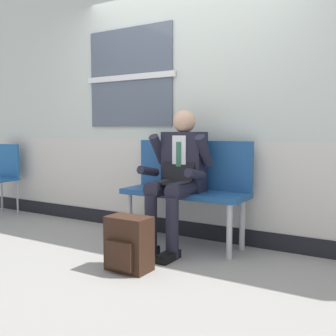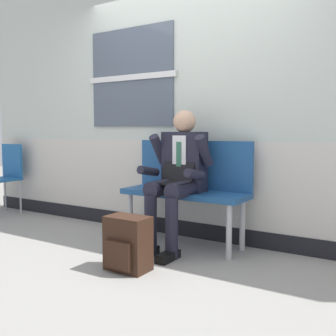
{
  "view_description": "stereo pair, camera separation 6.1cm",
  "coord_description": "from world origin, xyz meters",
  "px_view_note": "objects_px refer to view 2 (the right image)",
  "views": [
    {
      "loc": [
        1.9,
        -2.87,
        1.08
      ],
      "look_at": [
        0.05,
        0.16,
        0.75
      ],
      "focal_mm": 42.46,
      "sensor_mm": 36.0,
      "label": 1
    },
    {
      "loc": [
        1.95,
        -2.83,
        1.08
      ],
      "look_at": [
        0.05,
        0.16,
        0.75
      ],
      "focal_mm": 42.46,
      "sensor_mm": 36.0,
      "label": 2
    }
  ],
  "objects_px": {
    "person_seated": "(177,174)",
    "backpack": "(127,244)",
    "folding_chair": "(7,172)",
    "bench_with_person": "(188,183)"
  },
  "relations": [
    {
      "from": "person_seated",
      "to": "bench_with_person",
      "type": "bearing_deg",
      "value": 90.0
    },
    {
      "from": "bench_with_person",
      "to": "folding_chair",
      "type": "distance_m",
      "value": 2.72
    },
    {
      "from": "bench_with_person",
      "to": "backpack",
      "type": "distance_m",
      "value": 0.97
    },
    {
      "from": "person_seated",
      "to": "folding_chair",
      "type": "distance_m",
      "value": 2.73
    },
    {
      "from": "person_seated",
      "to": "backpack",
      "type": "bearing_deg",
      "value": -92.84
    },
    {
      "from": "bench_with_person",
      "to": "backpack",
      "type": "relative_size",
      "value": 2.85
    },
    {
      "from": "bench_with_person",
      "to": "backpack",
      "type": "bearing_deg",
      "value": -92.19
    },
    {
      "from": "bench_with_person",
      "to": "folding_chair",
      "type": "height_order",
      "value": "bench_with_person"
    },
    {
      "from": "backpack",
      "to": "folding_chair",
      "type": "relative_size",
      "value": 0.46
    },
    {
      "from": "bench_with_person",
      "to": "folding_chair",
      "type": "bearing_deg",
      "value": -179.52
    }
  ]
}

